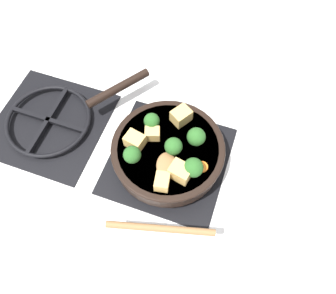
% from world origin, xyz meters
% --- Properties ---
extents(ground_plane, '(2.40, 2.40, 0.00)m').
position_xyz_m(ground_plane, '(0.00, 0.00, 0.00)').
color(ground_plane, white).
extents(front_burner_grate, '(0.31, 0.31, 0.03)m').
position_xyz_m(front_burner_grate, '(0.00, 0.00, 0.01)').
color(front_burner_grate, black).
rests_on(front_burner_grate, ground_plane).
extents(rear_burner_grate, '(0.31, 0.31, 0.03)m').
position_xyz_m(rear_burner_grate, '(0.00, 0.36, 0.01)').
color(rear_burner_grate, black).
rests_on(rear_burner_grate, ground_plane).
extents(skillet_pan, '(0.37, 0.41, 0.05)m').
position_xyz_m(skillet_pan, '(0.00, 0.00, 0.06)').
color(skillet_pan, black).
rests_on(skillet_pan, front_burner_grate).
extents(wooden_spoon, '(0.23, 0.24, 0.02)m').
position_xyz_m(wooden_spoon, '(-0.14, -0.04, 0.09)').
color(wooden_spoon, olive).
rests_on(wooden_spoon, skillet_pan).
extents(tofu_cube_center_large, '(0.05, 0.05, 0.04)m').
position_xyz_m(tofu_cube_center_large, '(-0.02, 0.08, 0.10)').
color(tofu_cube_center_large, tan).
rests_on(tofu_cube_center_large, skillet_pan).
extents(tofu_cube_near_handle, '(0.05, 0.04, 0.03)m').
position_xyz_m(tofu_cube_near_handle, '(-0.10, -0.02, 0.10)').
color(tofu_cube_near_handle, tan).
rests_on(tofu_cube_near_handle, skillet_pan).
extents(tofu_cube_east_chunk, '(0.06, 0.06, 0.04)m').
position_xyz_m(tofu_cube_east_chunk, '(0.09, -0.01, 0.10)').
color(tofu_cube_east_chunk, tan).
rests_on(tofu_cube_east_chunk, skillet_pan).
extents(tofu_cube_west_chunk, '(0.04, 0.04, 0.03)m').
position_xyz_m(tofu_cube_west_chunk, '(0.02, 0.05, 0.09)').
color(tofu_cube_west_chunk, tan).
rests_on(tofu_cube_west_chunk, skillet_pan).
extents(tofu_cube_back_piece, '(0.05, 0.06, 0.04)m').
position_xyz_m(tofu_cube_back_piece, '(-0.06, -0.05, 0.10)').
color(tofu_cube_back_piece, tan).
rests_on(tofu_cube_back_piece, skillet_pan).
extents(broccoli_floret_near_spoon, '(0.05, 0.05, 0.05)m').
position_xyz_m(broccoli_floret_near_spoon, '(0.03, -0.06, 0.11)').
color(broccoli_floret_near_spoon, '#709956').
rests_on(broccoli_floret_near_spoon, skillet_pan).
extents(broccoli_floret_center_top, '(0.04, 0.04, 0.05)m').
position_xyz_m(broccoli_floret_center_top, '(-0.06, 0.07, 0.11)').
color(broccoli_floret_center_top, '#709956').
rests_on(broccoli_floret_center_top, skillet_pan).
extents(broccoli_floret_east_rim, '(0.05, 0.05, 0.05)m').
position_xyz_m(broccoli_floret_east_rim, '(-0.05, -0.08, 0.11)').
color(broccoli_floret_east_rim, '#709956').
rests_on(broccoli_floret_east_rim, skillet_pan).
extents(broccoli_floret_west_rim, '(0.04, 0.04, 0.05)m').
position_xyz_m(broccoli_floret_west_rim, '(0.04, 0.06, 0.11)').
color(broccoli_floret_west_rim, '#709956').
rests_on(broccoli_floret_west_rim, skillet_pan).
extents(broccoli_floret_north_edge, '(0.04, 0.04, 0.05)m').
position_xyz_m(broccoli_floret_north_edge, '(-0.01, -0.02, 0.11)').
color(broccoli_floret_north_edge, '#709956').
rests_on(broccoli_floret_north_edge, skillet_pan).
extents(carrot_slice_orange_thin, '(0.03, 0.03, 0.01)m').
position_xyz_m(carrot_slice_orange_thin, '(-0.03, -0.10, 0.08)').
color(carrot_slice_orange_thin, orange).
rests_on(carrot_slice_orange_thin, skillet_pan).
extents(carrot_slice_near_center, '(0.03, 0.03, 0.01)m').
position_xyz_m(carrot_slice_near_center, '(0.06, 0.07, 0.08)').
color(carrot_slice_near_center, orange).
rests_on(carrot_slice_near_center, skillet_pan).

